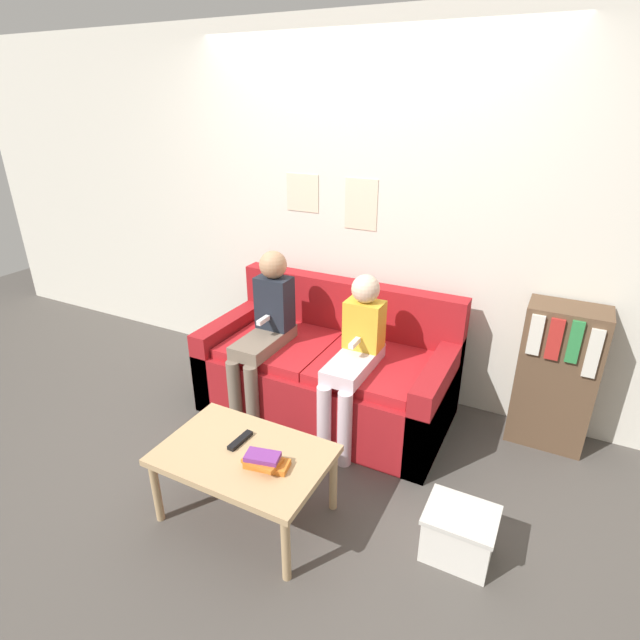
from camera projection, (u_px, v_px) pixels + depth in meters
name	position (u px, v px, depth m)	size (l,w,h in m)	color
ground_plane	(291.00, 451.00, 3.23)	(10.00, 10.00, 0.00)	#4C4742
wall_back	(362.00, 218.00, 3.56)	(8.00, 0.06, 2.60)	silver
couch	(329.00, 373.00, 3.55)	(1.70, 0.86, 0.89)	maroon
coffee_table	(244.00, 460.00, 2.60)	(0.88, 0.58, 0.42)	tan
person_left	(265.00, 326.00, 3.40)	(0.24, 0.58, 1.16)	#756656
person_right	(355.00, 353.00, 3.13)	(0.24, 0.58, 1.10)	silver
tv_remote	(240.00, 440.00, 2.65)	(0.05, 0.17, 0.02)	black
book_stack	(265.00, 461.00, 2.47)	(0.23, 0.15, 0.08)	orange
bookshelf	(556.00, 376.00, 3.15)	(0.46, 0.30, 0.96)	brown
storage_box	(459.00, 533.00, 2.45)	(0.34, 0.28, 0.27)	silver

